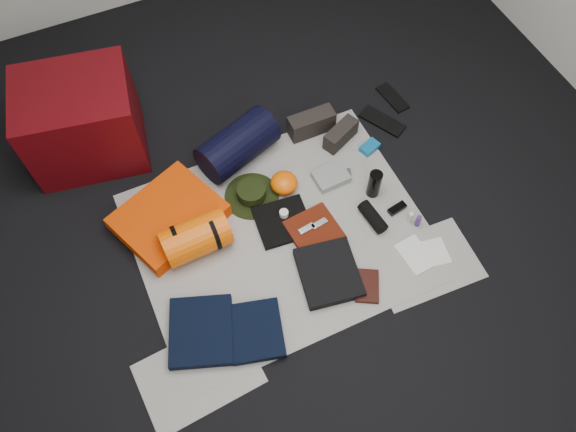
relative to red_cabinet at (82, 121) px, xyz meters
name	(u,v)px	position (x,y,z in m)	size (l,w,h in m)	color
floor	(281,235)	(0.80, -1.04, -0.28)	(4.50, 4.50, 0.02)	black
newspaper_mat	(281,234)	(0.80, -1.04, -0.26)	(1.60, 1.30, 0.01)	beige
newspaper_sheet_front_left	(199,374)	(0.10, -1.59, -0.26)	(0.58, 0.40, 0.00)	beige
newspaper_sheet_front_right	(424,263)	(1.45, -1.54, -0.26)	(0.58, 0.40, 0.00)	beige
red_cabinet	(82,121)	(0.00, 0.00, 0.00)	(0.64, 0.53, 0.53)	#52060A
sleeping_pad	(169,217)	(0.26, -0.70, -0.21)	(0.55, 0.45, 0.10)	#F34202
stuff_sack	(196,238)	(0.35, -0.92, -0.15)	(0.22, 0.22, 0.37)	#FC5C04
sack_strap_left	(178,245)	(0.25, -0.92, -0.15)	(0.22, 0.22, 0.03)	black
sack_strap_right	(213,231)	(0.45, -0.92, -0.15)	(0.22, 0.22, 0.03)	black
navy_duffel	(238,145)	(0.79, -0.44, -0.13)	(0.25, 0.25, 0.48)	black
boonie_brim	(252,196)	(0.75, -0.74, -0.26)	(0.32, 0.32, 0.01)	black
boonie_crown	(251,192)	(0.75, -0.74, -0.21)	(0.17, 0.17, 0.07)	black
hiking_boot_left	(311,123)	(1.29, -0.44, -0.19)	(0.29, 0.11, 0.15)	black
hiking_boot_right	(341,134)	(1.42, -0.58, -0.20)	(0.24, 0.09, 0.12)	black
flip_flop_left	(382,121)	(1.74, -0.56, -0.26)	(0.11, 0.30, 0.02)	black
flip_flop_right	(393,98)	(1.90, -0.42, -0.26)	(0.09, 0.25, 0.01)	black
trousers_navy_a	(201,331)	(0.19, -1.40, -0.23)	(0.32, 0.37, 0.06)	black
trousers_navy_b	(256,331)	(0.45, -1.51, -0.24)	(0.27, 0.31, 0.05)	black
trousers_charcoal	(329,273)	(0.94, -1.38, -0.23)	(0.31, 0.35, 0.06)	black
black_tshirt	(283,222)	(0.84, -0.98, -0.25)	(0.30, 0.28, 0.03)	black
red_shirt	(314,231)	(0.98, -1.11, -0.24)	(0.27, 0.27, 0.04)	#5A1909
orange_stuff_sack	(284,183)	(0.95, -0.76, -0.21)	(0.16, 0.16, 0.11)	#FC5C04
first_aid_pouch	(331,177)	(1.23, -0.82, -0.24)	(0.20, 0.15, 0.05)	gray
water_bottle	(374,184)	(1.41, -1.01, -0.16)	(0.08, 0.08, 0.19)	black
speaker	(373,217)	(1.32, -1.18, -0.22)	(0.08, 0.08, 0.20)	black
compact_camera	(343,174)	(1.31, -0.83, -0.24)	(0.10, 0.06, 0.04)	silver
cyan_case	(370,147)	(1.55, -0.72, -0.24)	(0.12, 0.08, 0.04)	#0F6095
toiletry_purple	(418,221)	(1.54, -1.31, -0.22)	(0.03, 0.03, 0.09)	#492579
toiletry_clear	(410,217)	(1.51, -1.27, -0.22)	(0.03, 0.03, 0.08)	silver
paperback_book	(367,286)	(1.09, -1.53, -0.25)	(0.12, 0.19, 0.03)	black
map_booklet	(415,255)	(1.43, -1.48, -0.25)	(0.15, 0.22, 0.01)	silver
map_printout	(436,252)	(1.55, -1.51, -0.26)	(0.13, 0.16, 0.01)	silver
sunglasses	(397,208)	(1.49, -1.18, -0.25)	(0.11, 0.05, 0.03)	black
key_cluster	(217,358)	(0.22, -1.56, -0.25)	(0.07, 0.07, 0.01)	silver
tape_roll	(284,213)	(0.86, -0.95, -0.21)	(0.05, 0.05, 0.04)	silver
energy_bar_a	(307,229)	(0.94, -1.09, -0.22)	(0.10, 0.04, 0.01)	silver
energy_bar_b	(319,224)	(1.02, -1.09, -0.22)	(0.10, 0.04, 0.01)	silver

